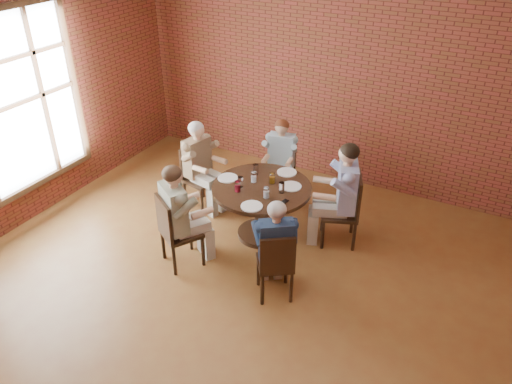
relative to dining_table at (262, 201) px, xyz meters
The scene contains 26 objects.
floor 1.62m from the dining_table, 81.58° to the right, with size 7.00×7.00×0.00m, color brown.
wall_back 2.32m from the dining_table, 83.55° to the left, with size 7.00×7.00×0.00m, color maroon.
window 3.35m from the dining_table, 159.32° to the right, with size 0.10×2.16×2.36m.
dining_table is the anchor object (origin of this frame).
chair_a 1.09m from the dining_table, 21.87° to the left, with size 0.59×0.59×0.97m.
diner_a 1.01m from the dining_table, 21.87° to the left, with size 0.56×0.69×1.39m, color #394994, non-canonical shape.
chair_b 1.05m from the dining_table, 101.79° to the left, with size 0.45×0.45×0.89m.
diner_b 0.98m from the dining_table, 101.79° to the left, with size 0.47×0.58×1.24m, color #9EBBC9, non-canonical shape.
chair_c 1.20m from the dining_table, 167.45° to the left, with size 0.49×0.49×0.92m.
diner_c 1.12m from the dining_table, 167.45° to the left, with size 0.51×0.62×1.30m, color brown, non-canonical shape.
chair_d 1.20m from the dining_table, 121.89° to the right, with size 0.59×0.59×0.94m.
diner_d 1.12m from the dining_table, 121.89° to the right, with size 0.53×0.65×1.34m, color gray, non-canonical shape.
chair_e 1.20m from the dining_table, 54.78° to the right, with size 0.53×0.53×0.88m.
diner_e 1.13m from the dining_table, 54.78° to the right, with size 0.47×0.58×1.24m, color #1A2B49, non-canonical shape.
plate_a 0.44m from the dining_table, 26.57° to the left, with size 0.26×0.26×0.01m, color white.
plate_b 0.54m from the dining_table, 75.08° to the left, with size 0.26×0.26×0.01m, color white.
plate_c 0.53m from the dining_table, behind, with size 0.26×0.26×0.01m, color white.
plate_d 0.54m from the dining_table, 76.09° to the right, with size 0.26×0.26×0.01m, color white.
glass_a 0.41m from the dining_table, ahead, with size 0.07×0.07×0.14m, color white.
glass_b 0.33m from the dining_table, 62.85° to the left, with size 0.07×0.07×0.14m, color white.
glass_c 0.44m from the dining_table, 131.21° to the left, with size 0.07×0.07×0.14m, color white.
glass_d 0.33m from the dining_table, 158.86° to the left, with size 0.07×0.07×0.14m, color white.
glass_e 0.39m from the dining_table, 149.18° to the right, with size 0.07×0.07×0.14m, color white.
glass_f 0.43m from the dining_table, 129.77° to the right, with size 0.07×0.07×0.14m, color white.
glass_g 0.40m from the dining_table, 50.76° to the right, with size 0.07×0.07×0.14m, color white.
smartphone 0.51m from the dining_table, 26.29° to the right, with size 0.06×0.12×0.01m, color black.
Camera 1 is at (2.28, -3.28, 3.91)m, focal length 35.00 mm.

